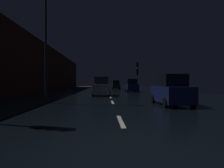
% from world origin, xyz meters
% --- Properties ---
extents(ground, '(26.00, 84.00, 0.02)m').
position_xyz_m(ground, '(0.00, 24.50, -0.01)').
color(ground, black).
extents(sidewalk_left, '(4.40, 84.00, 0.15)m').
position_xyz_m(sidewalk_left, '(-6.80, 24.50, 0.07)').
color(sidewalk_left, '#28282B').
rests_on(sidewalk_left, ground).
extents(building_facade_left, '(0.80, 63.00, 7.12)m').
position_xyz_m(building_facade_left, '(-9.40, 21.00, 3.56)').
color(building_facade_left, '#472319').
rests_on(building_facade_left, ground).
extents(lane_centerline, '(0.16, 13.37, 0.01)m').
position_xyz_m(lane_centerline, '(0.00, 8.92, 0.01)').
color(lane_centerline, beige).
rests_on(lane_centerline, ground).
extents(traffic_light_far_right, '(0.32, 0.47, 4.58)m').
position_xyz_m(traffic_light_far_right, '(4.50, 24.37, 3.30)').
color(traffic_light_far_right, '#38383A').
rests_on(traffic_light_far_right, ground).
extents(streetlamp_overhead, '(1.70, 0.44, 8.05)m').
position_xyz_m(streetlamp_overhead, '(-4.27, 9.26, 5.25)').
color(streetlamp_overhead, '#2D2D30').
rests_on(streetlamp_overhead, ground).
extents(car_approaching_headlights, '(1.90, 4.12, 2.08)m').
position_xyz_m(car_approaching_headlights, '(-0.91, 16.73, 0.95)').
color(car_approaching_headlights, '#A5A8AD').
rests_on(car_approaching_headlights, ground).
extents(car_parked_right_near, '(1.81, 3.91, 1.97)m').
position_xyz_m(car_parked_right_near, '(3.70, 7.85, 0.90)').
color(car_parked_right_near, '#141E51').
rests_on(car_parked_right_near, ground).
extents(car_parked_right_far, '(1.85, 4.00, 2.01)m').
position_xyz_m(car_parked_right_far, '(3.70, 24.92, 0.92)').
color(car_parked_right_far, '#141E51').
rests_on(car_parked_right_far, ground).
extents(car_distant_taillights, '(1.78, 3.86, 1.95)m').
position_xyz_m(car_distant_taillights, '(1.97, 36.38, 0.89)').
color(car_distant_taillights, '#0F3819').
rests_on(car_distant_taillights, ground).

